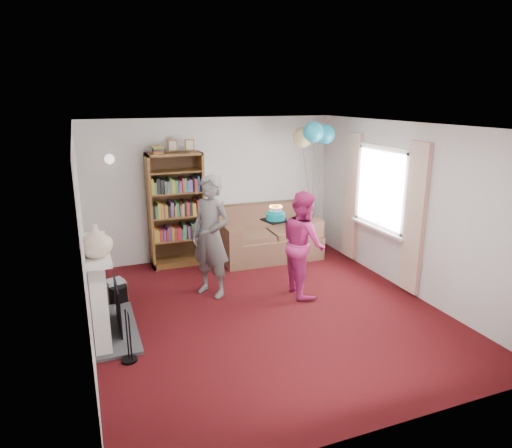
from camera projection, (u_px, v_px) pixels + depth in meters
name	position (u px, v px, depth m)	size (l,w,h in m)	color
ground	(267.00, 311.00, 6.27)	(5.00, 5.00, 0.00)	#37080E
wall_back	(213.00, 189.00, 8.18)	(4.50, 0.02, 2.50)	silver
wall_left	(82.00, 243.00, 5.14)	(0.02, 5.00, 2.50)	silver
wall_right	(409.00, 209.00, 6.72)	(0.02, 5.00, 2.50)	silver
ceiling	(268.00, 125.00, 5.59)	(4.50, 5.00, 0.01)	white
fireplace	(103.00, 294.00, 5.57)	(0.55, 1.80, 1.12)	#3F3F42
window_bay	(380.00, 203.00, 7.25)	(0.14, 2.02, 2.20)	white
wall_sconce	(109.00, 159.00, 7.27)	(0.16, 0.23, 0.16)	gold
bookcase	(176.00, 211.00, 7.82)	(0.92, 0.42, 2.16)	#472B14
sofa	(268.00, 238.00, 8.34)	(1.78, 0.94, 0.94)	brown
wicker_basket	(115.00, 291.00, 6.57)	(0.34, 0.34, 0.32)	#986846
person_striped	(211.00, 237.00, 6.58)	(0.65, 0.43, 1.79)	black
person_magenta	(303.00, 243.00, 6.66)	(0.75, 0.59, 1.55)	#B32366
birthday_cake	(276.00, 216.00, 6.62)	(0.33, 0.33, 0.22)	black
balloons	(314.00, 135.00, 7.73)	(0.68, 0.73, 1.78)	#3F3F3F
mantel_vase	(96.00, 240.00, 5.04)	(0.36, 0.36, 0.37)	beige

